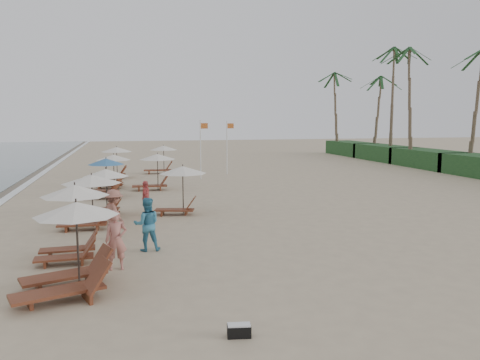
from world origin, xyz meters
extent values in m
plane|color=tan|center=(0.00, 0.00, 0.00)|extent=(160.00, 160.00, 0.00)
cube|color=#193D1C|center=(22.00, 22.00, 0.80)|extent=(3.20, 8.00, 1.60)
cube|color=#193D1C|center=(22.00, 29.50, 0.80)|extent=(3.20, 8.00, 1.60)
cube|color=#193D1C|center=(22.00, 37.00, 0.80)|extent=(3.20, 8.00, 1.60)
cylinder|color=brown|center=(22.90, 18.00, 4.90)|extent=(0.36, 0.36, 9.80)
cylinder|color=brown|center=(21.10, 23.20, 5.30)|extent=(0.36, 0.36, 10.60)
cylinder|color=brown|center=(22.00, 28.40, 5.70)|extent=(0.36, 0.36, 11.40)
cylinder|color=brown|center=(22.90, 33.60, 4.50)|extent=(0.36, 0.36, 9.00)
cylinder|color=brown|center=(21.10, 38.80, 4.90)|extent=(0.36, 0.36, 9.80)
cylinder|color=black|center=(-5.96, -3.29, 1.15)|extent=(0.05, 0.05, 2.29)
cone|color=silver|center=(-5.96, -3.29, 2.19)|extent=(2.12, 2.12, 0.35)
cylinder|color=black|center=(-6.27, -0.23, 1.16)|extent=(0.05, 0.05, 2.32)
cone|color=silver|center=(-6.27, -0.23, 2.22)|extent=(2.09, 2.09, 0.35)
cylinder|color=black|center=(-6.06, 4.42, 1.04)|extent=(0.05, 0.05, 2.08)
cone|color=silver|center=(-6.06, 4.42, 1.98)|extent=(2.40, 2.40, 0.35)
cylinder|color=black|center=(-5.57, 6.63, 1.04)|extent=(0.05, 0.05, 2.09)
cone|color=silver|center=(-5.57, 6.63, 1.99)|extent=(2.06, 2.06, 0.35)
cylinder|color=black|center=(-5.73, 12.08, 1.06)|extent=(0.05, 0.05, 2.12)
cone|color=teal|center=(-5.73, 12.08, 2.02)|extent=(2.04, 2.04, 0.35)
cylinder|color=black|center=(-5.40, 15.88, 1.02)|extent=(0.05, 0.05, 2.05)
cone|color=silver|center=(-5.40, 15.88, 1.95)|extent=(2.21, 2.21, 0.35)
cylinder|color=black|center=(-5.26, 20.88, 1.12)|extent=(0.05, 0.05, 2.24)
cone|color=silver|center=(-5.26, 20.88, 2.14)|extent=(2.27, 2.27, 0.35)
cylinder|color=black|center=(-2.10, 6.44, 1.07)|extent=(0.05, 0.05, 2.15)
cone|color=silver|center=(-2.10, 6.44, 2.05)|extent=(2.24, 2.24, 0.35)
cylinder|color=black|center=(-2.71, 14.47, 1.07)|extent=(0.05, 0.05, 2.15)
cone|color=silver|center=(-2.71, 14.47, 2.05)|extent=(2.24, 2.24, 0.35)
cylinder|color=black|center=(-1.59, 23.42, 1.07)|extent=(0.05, 0.05, 2.15)
cone|color=silver|center=(-1.59, 23.42, 2.05)|extent=(2.24, 2.24, 0.35)
imported|color=#A9675C|center=(-5.05, -1.53, 0.88)|extent=(0.66, 0.45, 1.77)
imported|color=teal|center=(-4.07, 0.30, 0.91)|extent=(0.88, 0.69, 1.82)
imported|color=#91584A|center=(-5.17, 2.18, 0.93)|extent=(1.19, 1.38, 1.86)
imported|color=#D25554|center=(-3.83, 6.21, 0.81)|extent=(0.63, 1.02, 1.63)
cube|color=black|center=(-2.57, -6.68, 0.12)|extent=(0.52, 0.32, 0.24)
cube|color=silver|center=(-2.57, -6.68, 0.25)|extent=(0.50, 0.29, 0.04)
cylinder|color=silver|center=(0.69, 18.65, 2.14)|extent=(0.08, 0.08, 4.29)
cube|color=#B25721|center=(0.97, 18.65, 3.89)|extent=(0.55, 0.02, 0.40)
cylinder|color=silver|center=(3.21, 21.23, 2.12)|extent=(0.08, 0.08, 4.24)
cube|color=#B25721|center=(3.49, 21.23, 3.84)|extent=(0.55, 0.02, 0.40)
camera|label=1|loc=(-4.76, -15.71, 4.45)|focal=35.75mm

